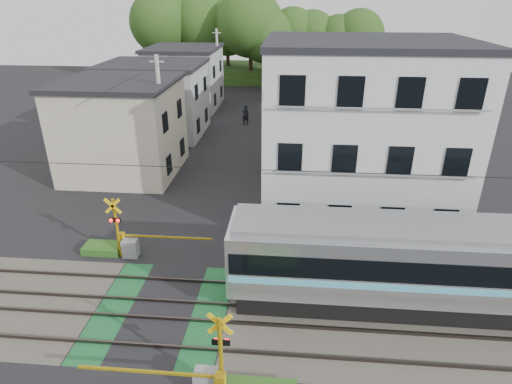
# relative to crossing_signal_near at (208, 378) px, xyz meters

# --- Properties ---
(ground) EXTENTS (120.00, 120.00, 0.00)m
(ground) POSITION_rel_crossing_signal_near_xyz_m (-2.59, 3.65, -0.71)
(ground) COLOR black
(track_bed) EXTENTS (120.00, 120.00, 0.14)m
(track_bed) POSITION_rel_crossing_signal_near_xyz_m (-2.59, 3.65, -0.67)
(track_bed) COLOR #47423A
(track_bed) RESTS_ON ground
(crossing_signal_near) EXTENTS (4.74, 0.65, 3.09)m
(crossing_signal_near) POSITION_rel_crossing_signal_near_xyz_m (0.00, 0.00, 0.00)
(crossing_signal_near) COLOR yellow
(crossing_signal_near) RESTS_ON ground
(crossing_signal_far) EXTENTS (4.74, 0.65, 3.09)m
(crossing_signal_far) POSITION_rel_crossing_signal_near_xyz_m (-5.17, 7.31, 0.00)
(crossing_signal_far) COLOR yellow
(crossing_signal_far) RESTS_ON ground
(apartment_block) EXTENTS (10.20, 8.36, 9.30)m
(apartment_block) POSITION_rel_crossing_signal_near_xyz_m (5.91, 13.15, 3.94)
(apartment_block) COLOR silver
(apartment_block) RESTS_ON ground
(houses_row) EXTENTS (22.07, 31.35, 6.80)m
(houses_row) POSITION_rel_crossing_signal_near_xyz_m (-2.33, 29.57, 2.53)
(houses_row) COLOR beige
(houses_row) RESTS_ON ground
(tree_hill) EXTENTS (40.00, 13.83, 12.00)m
(tree_hill) POSITION_rel_crossing_signal_near_xyz_m (-4.10, 52.03, 5.23)
(tree_hill) COLOR #2D511B
(tree_hill) RESTS_ON ground
(catenary) EXTENTS (60.00, 5.04, 7.00)m
(catenary) POSITION_rel_crossing_signal_near_xyz_m (3.41, 3.69, 2.98)
(catenary) COLOR #2D2D33
(catenary) RESTS_ON ground
(utility_poles) EXTENTS (7.90, 42.00, 8.00)m
(utility_poles) POSITION_rel_crossing_signal_near_xyz_m (-3.64, 26.66, 3.37)
(utility_poles) COLOR #A5A5A0
(utility_poles) RESTS_ON ground
(pedestrian) EXTENTS (0.80, 0.67, 1.86)m
(pedestrian) POSITION_rel_crossing_signal_near_xyz_m (-2.20, 30.21, 0.22)
(pedestrian) COLOR black
(pedestrian) RESTS_ON ground
(weed_patches) EXTENTS (10.25, 8.80, 0.40)m
(weed_patches) POSITION_rel_crossing_signal_near_xyz_m (-0.83, 3.56, -0.53)
(weed_patches) COLOR #2D5E1E
(weed_patches) RESTS_ON ground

